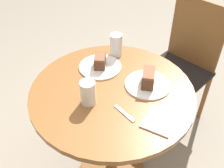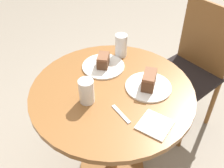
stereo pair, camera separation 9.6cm
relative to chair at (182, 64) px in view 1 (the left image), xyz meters
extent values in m
plane|color=gray|center=(-0.03, -0.79, -0.51)|extent=(8.00, 8.00, 0.00)
cylinder|color=brown|center=(-0.03, -0.79, -0.50)|extent=(0.45, 0.45, 0.03)
cylinder|color=brown|center=(-0.03, -0.79, -0.13)|extent=(0.08, 0.08, 0.71)
cylinder|color=brown|center=(-0.03, -0.79, 0.23)|extent=(0.88, 0.88, 0.03)
cylinder|color=brown|center=(-0.21, -0.24, -0.29)|extent=(0.04, 0.04, 0.45)
cylinder|color=brown|center=(0.18, -0.27, -0.29)|extent=(0.04, 0.04, 0.45)
cylinder|color=brown|center=(-0.19, 0.12, -0.29)|extent=(0.04, 0.04, 0.45)
cylinder|color=brown|center=(0.21, 0.09, -0.29)|extent=(0.04, 0.04, 0.45)
cube|color=black|center=(0.00, -0.07, -0.05)|extent=(0.47, 0.44, 0.03)
cube|color=brown|center=(0.01, 0.12, 0.21)|extent=(0.42, 0.05, 0.50)
cylinder|color=white|center=(-0.21, -0.68, 0.25)|extent=(0.25, 0.25, 0.01)
cylinder|color=white|center=(0.09, -0.63, 0.25)|extent=(0.25, 0.25, 0.01)
cube|color=brown|center=(-0.21, -0.68, 0.29)|extent=(0.11, 0.11, 0.06)
cube|color=brown|center=(-0.21, -0.68, 0.32)|extent=(0.10, 0.11, 0.01)
cube|color=brown|center=(0.09, -0.63, 0.29)|extent=(0.12, 0.14, 0.07)
cube|color=brown|center=(0.09, -0.63, 0.34)|extent=(0.11, 0.13, 0.02)
cylinder|color=silver|center=(-0.05, -0.94, 0.30)|extent=(0.07, 0.07, 0.10)
cylinder|color=white|center=(-0.05, -0.94, 0.32)|extent=(0.08, 0.08, 0.13)
cylinder|color=silver|center=(-0.23, -0.52, 0.30)|extent=(0.07, 0.07, 0.09)
cylinder|color=white|center=(-0.23, -0.52, 0.32)|extent=(0.07, 0.07, 0.14)
cube|color=silver|center=(0.29, -0.81, 0.25)|extent=(0.17, 0.17, 0.01)
cube|color=silver|center=(0.13, -0.88, 0.25)|extent=(0.14, 0.04, 0.00)
camera|label=1|loc=(0.65, -1.57, 1.18)|focal=42.00mm
camera|label=2|loc=(0.72, -1.50, 1.18)|focal=42.00mm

